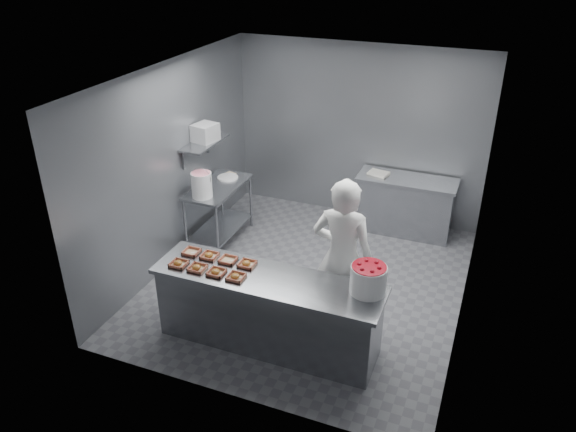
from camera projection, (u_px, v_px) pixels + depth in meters
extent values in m
plane|color=#4C4C51|center=(308.00, 281.00, 7.65)|extent=(4.50, 4.50, 0.00)
plane|color=white|center=(312.00, 76.00, 6.35)|extent=(4.50, 4.50, 0.00)
cube|color=slate|center=(358.00, 133.00, 8.85)|extent=(4.00, 0.04, 2.80)
cube|color=slate|center=(172.00, 165.00, 7.66)|extent=(0.04, 4.50, 2.80)
cube|color=slate|center=(476.00, 215.00, 6.34)|extent=(0.04, 4.50, 2.80)
cube|color=slate|center=(267.00, 280.00, 6.13)|extent=(2.60, 0.70, 0.05)
cube|color=slate|center=(268.00, 313.00, 6.34)|extent=(2.50, 0.64, 0.85)
cube|color=slate|center=(218.00, 187.00, 8.28)|extent=(0.60, 1.20, 0.04)
cube|color=slate|center=(220.00, 227.00, 8.59)|extent=(0.56, 1.15, 0.03)
cylinder|color=slate|center=(185.00, 227.00, 8.10)|extent=(0.04, 0.04, 0.88)
cylinder|color=slate|center=(217.00, 233.00, 7.93)|extent=(0.04, 0.04, 0.88)
cylinder|color=slate|center=(222.00, 196.00, 9.03)|extent=(0.04, 0.04, 0.88)
cylinder|color=slate|center=(251.00, 201.00, 8.85)|extent=(0.04, 0.04, 0.88)
cube|color=slate|center=(407.00, 180.00, 8.51)|extent=(1.50, 0.60, 0.05)
cube|color=slate|center=(405.00, 207.00, 8.72)|extent=(1.44, 0.55, 0.85)
cube|color=slate|center=(205.00, 143.00, 8.02)|extent=(0.35, 0.90, 0.03)
cube|color=tan|center=(179.00, 264.00, 6.33)|extent=(0.18, 0.18, 0.04)
cube|color=white|center=(183.00, 265.00, 6.33)|extent=(0.10, 0.06, 0.00)
ellipsoid|color=#AA6C2A|center=(178.00, 263.00, 6.33)|extent=(0.10, 0.10, 0.05)
cube|color=tan|center=(197.00, 268.00, 6.25)|extent=(0.18, 0.18, 0.04)
cube|color=white|center=(202.00, 269.00, 6.25)|extent=(0.10, 0.06, 0.00)
ellipsoid|color=#AA6C2A|center=(196.00, 267.00, 6.25)|extent=(0.10, 0.10, 0.05)
cube|color=tan|center=(216.00, 272.00, 6.17)|extent=(0.18, 0.18, 0.04)
cube|color=white|center=(221.00, 273.00, 6.18)|extent=(0.10, 0.06, 0.00)
ellipsoid|color=#AA6C2A|center=(216.00, 271.00, 6.17)|extent=(0.10, 0.10, 0.05)
cube|color=tan|center=(236.00, 277.00, 6.09)|extent=(0.18, 0.18, 0.04)
cube|color=white|center=(240.00, 278.00, 6.10)|extent=(0.10, 0.06, 0.00)
ellipsoid|color=#AA6C2A|center=(235.00, 276.00, 6.09)|extent=(0.10, 0.10, 0.05)
cube|color=tan|center=(191.00, 252.00, 6.56)|extent=(0.18, 0.18, 0.04)
cube|color=white|center=(196.00, 253.00, 6.56)|extent=(0.10, 0.06, 0.00)
cube|color=tan|center=(210.00, 256.00, 6.48)|extent=(0.18, 0.18, 0.04)
cube|color=white|center=(214.00, 257.00, 6.49)|extent=(0.10, 0.06, 0.00)
ellipsoid|color=#AA6C2A|center=(209.00, 255.00, 6.48)|extent=(0.10, 0.10, 0.05)
cube|color=tan|center=(228.00, 260.00, 6.41)|extent=(0.18, 0.18, 0.04)
cube|color=white|center=(232.00, 261.00, 6.41)|extent=(0.10, 0.06, 0.00)
cube|color=tan|center=(247.00, 264.00, 6.33)|extent=(0.18, 0.18, 0.04)
cube|color=white|center=(251.00, 265.00, 6.33)|extent=(0.10, 0.06, 0.00)
ellipsoid|color=#AA6C2A|center=(246.00, 263.00, 6.32)|extent=(0.10, 0.10, 0.05)
imported|color=white|center=(342.00, 257.00, 6.36)|extent=(0.71, 0.47, 1.94)
cylinder|color=silver|center=(368.00, 279.00, 5.82)|extent=(0.38, 0.38, 0.31)
cylinder|color=red|center=(369.00, 268.00, 5.75)|extent=(0.36, 0.36, 0.04)
cylinder|color=silver|center=(202.00, 185.00, 7.85)|extent=(0.29, 0.29, 0.36)
cylinder|color=#DF6F76|center=(201.00, 173.00, 7.77)|extent=(0.27, 0.27, 0.02)
torus|color=slate|center=(201.00, 178.00, 7.80)|extent=(0.30, 0.01, 0.30)
cylinder|color=silver|center=(228.00, 177.00, 8.51)|extent=(0.35, 0.35, 0.02)
cube|color=#CCB28C|center=(230.00, 174.00, 8.63)|extent=(0.18, 0.17, 0.02)
cube|color=gray|center=(205.00, 133.00, 7.99)|extent=(0.35, 0.38, 0.25)
cube|color=silver|center=(379.00, 173.00, 8.64)|extent=(0.34, 0.28, 0.04)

